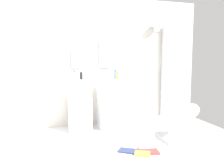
{
  "coord_description": "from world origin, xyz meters",
  "views": [
    {
      "loc": [
        -0.93,
        -3.08,
        1.38
      ],
      "look_at": [
        0.15,
        0.55,
        0.95
      ],
      "focal_mm": 37.28,
      "sensor_mm": 36.0,
      "label": 1
    }
  ],
  "objects_px": {
    "magazine_navy": "(128,151)",
    "soap_bottle_grey": "(74,76)",
    "shower_column": "(164,71)",
    "coffee_mug": "(140,146)",
    "lounge_chair": "(177,119)",
    "soap_bottle_clear": "(113,74)",
    "magazine_red": "(149,152)",
    "soap_bottle_black": "(81,76)",
    "magazine_ochre": "(142,154)",
    "soap_bottle_green": "(75,76)",
    "soap_bottle_amber": "(117,76)",
    "pedestal_sink_right": "(109,102)",
    "pedestal_sink_left": "(80,104)",
    "soap_bottle_blue": "(115,74)"
  },
  "relations": [
    {
      "from": "soap_bottle_blue",
      "to": "soap_bottle_green",
      "type": "xyz_separation_m",
      "value": [
        -0.8,
        0.02,
        -0.01
      ]
    },
    {
      "from": "pedestal_sink_left",
      "to": "shower_column",
      "type": "xyz_separation_m",
      "value": [
        1.94,
        0.32,
        0.56
      ]
    },
    {
      "from": "shower_column",
      "to": "magazine_ochre",
      "type": "height_order",
      "value": "shower_column"
    },
    {
      "from": "soap_bottle_black",
      "to": "soap_bottle_amber",
      "type": "xyz_separation_m",
      "value": [
        0.67,
        -0.15,
        -0.01
      ]
    },
    {
      "from": "soap_bottle_clear",
      "to": "coffee_mug",
      "type": "bearing_deg",
      "value": -88.83
    },
    {
      "from": "coffee_mug",
      "to": "soap_bottle_blue",
      "type": "height_order",
      "value": "soap_bottle_blue"
    },
    {
      "from": "soap_bottle_black",
      "to": "soap_bottle_green",
      "type": "distance_m",
      "value": 0.13
    },
    {
      "from": "soap_bottle_amber",
      "to": "soap_bottle_green",
      "type": "distance_m",
      "value": 0.82
    },
    {
      "from": "magazine_navy",
      "to": "lounge_chair",
      "type": "bearing_deg",
      "value": 52.86
    },
    {
      "from": "soap_bottle_grey",
      "to": "soap_bottle_amber",
      "type": "bearing_deg",
      "value": 0.43
    },
    {
      "from": "soap_bottle_amber",
      "to": "soap_bottle_clear",
      "type": "xyz_separation_m",
      "value": [
        -0.04,
        0.14,
        0.03
      ]
    },
    {
      "from": "magazine_ochre",
      "to": "soap_bottle_clear",
      "type": "distance_m",
      "value": 1.81
    },
    {
      "from": "pedestal_sink_right",
      "to": "magazine_ochre",
      "type": "height_order",
      "value": "pedestal_sink_right"
    },
    {
      "from": "soap_bottle_green",
      "to": "soap_bottle_black",
      "type": "bearing_deg",
      "value": 3.13
    },
    {
      "from": "lounge_chair",
      "to": "soap_bottle_clear",
      "type": "xyz_separation_m",
      "value": [
        -0.82,
        1.02,
        0.71
      ]
    },
    {
      "from": "magazine_navy",
      "to": "soap_bottle_black",
      "type": "xyz_separation_m",
      "value": [
        -0.47,
        1.34,
        1.02
      ]
    },
    {
      "from": "magazine_navy",
      "to": "soap_bottle_grey",
      "type": "distance_m",
      "value": 1.68
    },
    {
      "from": "soap_bottle_clear",
      "to": "magazine_navy",
      "type": "bearing_deg",
      "value": -97.1
    },
    {
      "from": "magazine_ochre",
      "to": "soap_bottle_black",
      "type": "relative_size",
      "value": 1.42
    },
    {
      "from": "coffee_mug",
      "to": "soap_bottle_clear",
      "type": "height_order",
      "value": "soap_bottle_clear"
    },
    {
      "from": "shower_column",
      "to": "magazine_navy",
      "type": "bearing_deg",
      "value": -132.63
    },
    {
      "from": "magazine_red",
      "to": "soap_bottle_green",
      "type": "distance_m",
      "value": 1.97
    },
    {
      "from": "shower_column",
      "to": "soap_bottle_black",
      "type": "relative_size",
      "value": 13.26
    },
    {
      "from": "magazine_navy",
      "to": "soap_bottle_amber",
      "type": "xyz_separation_m",
      "value": [
        0.21,
        1.18,
        1.01
      ]
    },
    {
      "from": "soap_bottle_grey",
      "to": "magazine_red",
      "type": "bearing_deg",
      "value": -55.44
    },
    {
      "from": "magazine_ochre",
      "to": "magazine_red",
      "type": "xyz_separation_m",
      "value": [
        0.12,
        0.04,
        -0.0
      ]
    },
    {
      "from": "shower_column",
      "to": "coffee_mug",
      "type": "relative_size",
      "value": 20.64
    },
    {
      "from": "pedestal_sink_right",
      "to": "soap_bottle_black",
      "type": "height_order",
      "value": "soap_bottle_black"
    },
    {
      "from": "pedestal_sink_right",
      "to": "magazine_red",
      "type": "bearing_deg",
      "value": -81.0
    },
    {
      "from": "shower_column",
      "to": "soap_bottle_grey",
      "type": "height_order",
      "value": "shower_column"
    },
    {
      "from": "magazine_red",
      "to": "magazine_navy",
      "type": "bearing_deg",
      "value": 165.55
    },
    {
      "from": "soap_bottle_amber",
      "to": "soap_bottle_blue",
      "type": "bearing_deg",
      "value": 91.92
    },
    {
      "from": "coffee_mug",
      "to": "soap_bottle_black",
      "type": "relative_size",
      "value": 0.64
    },
    {
      "from": "lounge_chair",
      "to": "magazine_red",
      "type": "distance_m",
      "value": 0.9
    },
    {
      "from": "lounge_chair",
      "to": "soap_bottle_clear",
      "type": "height_order",
      "value": "soap_bottle_clear"
    },
    {
      "from": "coffee_mug",
      "to": "soap_bottle_amber",
      "type": "xyz_separation_m",
      "value": [
        0.02,
        1.16,
        0.97
      ]
    },
    {
      "from": "magazine_red",
      "to": "shower_column",
      "type": "bearing_deg",
      "value": 65.45
    },
    {
      "from": "lounge_chair",
      "to": "soap_bottle_green",
      "type": "bearing_deg",
      "value": 147.11
    },
    {
      "from": "magazine_navy",
      "to": "soap_bottle_grey",
      "type": "bearing_deg",
      "value": 153.52
    },
    {
      "from": "magazine_ochre",
      "to": "soap_bottle_green",
      "type": "bearing_deg",
      "value": 142.43
    },
    {
      "from": "pedestal_sink_left",
      "to": "soap_bottle_grey",
      "type": "xyz_separation_m",
      "value": [
        -0.1,
        -0.05,
        0.53
      ]
    },
    {
      "from": "shower_column",
      "to": "soap_bottle_black",
      "type": "distance_m",
      "value": 1.9
    },
    {
      "from": "magazine_navy",
      "to": "soap_bottle_black",
      "type": "relative_size",
      "value": 1.84
    },
    {
      "from": "lounge_chair",
      "to": "magazine_ochre",
      "type": "xyz_separation_m",
      "value": [
        -0.83,
        -0.47,
        -0.33
      ]
    },
    {
      "from": "soap_bottle_blue",
      "to": "coffee_mug",
      "type": "bearing_deg",
      "value": -90.52
    },
    {
      "from": "lounge_chair",
      "to": "soap_bottle_green",
      "type": "xyz_separation_m",
      "value": [
        -1.58,
        1.02,
        0.69
      ]
    },
    {
      "from": "magazine_ochre",
      "to": "pedestal_sink_left",
      "type": "bearing_deg",
      "value": 141.75
    },
    {
      "from": "soap_bottle_black",
      "to": "soap_bottle_amber",
      "type": "height_order",
      "value": "soap_bottle_black"
    },
    {
      "from": "soap_bottle_amber",
      "to": "coffee_mug",
      "type": "bearing_deg",
      "value": -90.79
    },
    {
      "from": "lounge_chair",
      "to": "coffee_mug",
      "type": "relative_size",
      "value": 11.0
    }
  ]
}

